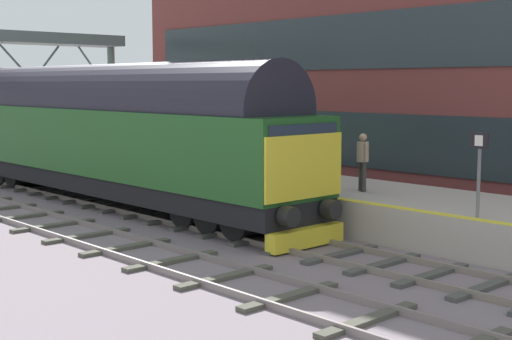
# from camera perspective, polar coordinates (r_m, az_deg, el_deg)

# --- Properties ---
(ground_plane) EXTENTS (140.00, 140.00, 0.00)m
(ground_plane) POSITION_cam_1_polar(r_m,az_deg,el_deg) (19.40, -0.40, -5.21)
(ground_plane) COLOR slate
(ground_plane) RESTS_ON ground
(track_main) EXTENTS (2.50, 60.00, 0.15)m
(track_main) POSITION_cam_1_polar(r_m,az_deg,el_deg) (19.39, -0.40, -5.05)
(track_main) COLOR gray
(track_main) RESTS_ON ground
(track_adjacent_west) EXTENTS (2.50, 60.00, 0.15)m
(track_adjacent_west) POSITION_cam_1_polar(r_m,az_deg,el_deg) (17.40, -8.47, -6.50)
(track_adjacent_west) COLOR gray
(track_adjacent_west) RESTS_ON ground
(station_platform) EXTENTS (4.00, 44.00, 1.01)m
(station_platform) POSITION_cam_1_polar(r_m,az_deg,el_deg) (21.85, 6.59, -2.56)
(station_platform) COLOR #AEA59A
(station_platform) RESTS_ON ground
(diesel_locomotive) EXTENTS (2.74, 19.32, 4.68)m
(diesel_locomotive) POSITION_cam_1_polar(r_m,az_deg,el_deg) (25.09, -12.06, 3.11)
(diesel_locomotive) COLOR black
(diesel_locomotive) RESTS_ON ground
(platform_number_sign) EXTENTS (0.10, 0.44, 1.94)m
(platform_number_sign) POSITION_cam_1_polar(r_m,az_deg,el_deg) (17.08, 17.12, 0.65)
(platform_number_sign) COLOR slate
(platform_number_sign) RESTS_ON station_platform
(waiting_passenger) EXTENTS (0.45, 0.47, 1.64)m
(waiting_passenger) POSITION_cam_1_polar(r_m,az_deg,el_deg) (20.64, 8.38, 1.04)
(waiting_passenger) COLOR #36352F
(waiting_passenger) RESTS_ON station_platform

